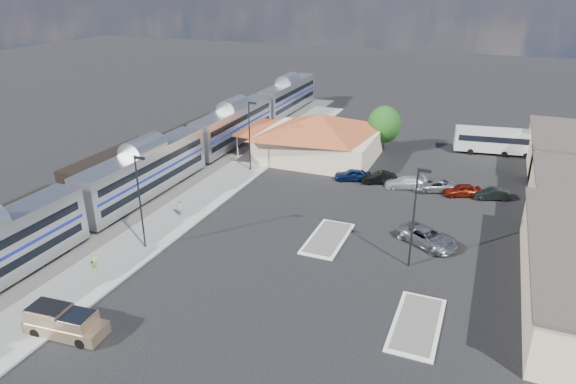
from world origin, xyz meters
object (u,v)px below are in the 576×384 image
at_px(suv, 427,237).
at_px(coach_bus, 497,140).
at_px(station_depot, 319,136).
at_px(pickup_truck, 65,323).

bearing_deg(suv, coach_bus, 21.90).
bearing_deg(coach_bus, station_depot, 108.52).
distance_m(station_depot, pickup_truck, 42.50).
xyz_separation_m(suv, coach_bus, (4.98, 30.64, 1.26)).
xyz_separation_m(station_depot, pickup_truck, (-3.94, -42.26, -2.19)).
distance_m(pickup_truck, suv, 31.18).
relative_size(pickup_truck, suv, 1.02).
height_order(station_depot, suv, station_depot).
distance_m(suv, coach_bus, 31.06).
bearing_deg(pickup_truck, station_depot, -10.60).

